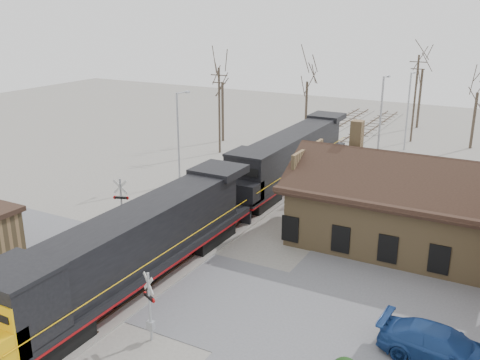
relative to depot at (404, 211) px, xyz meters
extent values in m
plane|color=gray|center=(-11.99, -12.00, -2.41)|extent=(140.00, 140.00, 0.00)
cube|color=#5B5B60|center=(-11.99, -12.00, -2.39)|extent=(60.00, 9.00, 0.03)
cube|color=gray|center=(-11.99, 3.00, -2.35)|extent=(3.40, 90.00, 0.12)
cube|color=#473323|center=(-12.71, 3.00, -2.24)|extent=(0.08, 90.00, 0.14)
cube|color=#473323|center=(-11.27, 3.00, -2.24)|extent=(0.08, 90.00, 0.14)
cube|color=gray|center=(-16.49, 3.00, -2.35)|extent=(3.40, 90.00, 0.12)
cube|color=#473323|center=(-17.21, 3.00, -2.24)|extent=(0.08, 90.00, 0.14)
cube|color=#473323|center=(-15.77, 3.00, -2.24)|extent=(0.08, 90.00, 0.14)
cube|color=olive|center=(0.01, 0.00, -0.41)|extent=(14.00, 8.00, 4.00)
cube|color=black|center=(0.01, 0.00, 1.69)|extent=(15.20, 9.20, 0.30)
cube|color=black|center=(0.01, -2.30, 2.69)|extent=(15.00, 4.71, 2.66)
cube|color=black|center=(0.01, 2.30, 2.69)|extent=(15.00, 4.71, 2.66)
cube|color=olive|center=(-3.99, 1.50, 4.39)|extent=(0.80, 0.80, 2.20)
cube|color=black|center=(-11.99, -20.23, -1.82)|extent=(2.69, 4.30, 1.08)
cube|color=black|center=(-11.99, -6.24, -1.82)|extent=(2.69, 4.30, 1.08)
cube|color=black|center=(-11.99, -13.24, -0.95)|extent=(3.23, 21.51, 0.38)
cube|color=maroon|center=(-11.99, -13.24, -1.19)|extent=(3.25, 21.51, 0.13)
cube|color=black|center=(-11.99, -11.89, 0.71)|extent=(2.80, 15.59, 3.01)
cube|color=black|center=(-11.99, -21.19, 0.71)|extent=(3.23, 3.01, 3.01)
cube|color=black|center=(-11.99, 1.78, -1.82)|extent=(2.69, 4.30, 1.08)
cube|color=black|center=(-11.99, 15.76, -1.82)|extent=(2.69, 4.30, 1.08)
cube|color=black|center=(-11.99, 8.77, -0.95)|extent=(3.23, 21.51, 0.38)
cube|color=maroon|center=(-11.99, 8.77, -1.19)|extent=(3.25, 21.51, 0.13)
cube|color=black|center=(-11.99, 10.12, 0.71)|extent=(2.80, 15.59, 3.01)
cube|color=black|center=(-11.99, 0.82, 0.71)|extent=(3.23, 3.01, 3.01)
cube|color=black|center=(-11.99, -1.01, -0.20)|extent=(3.23, 1.94, 1.51)
cube|color=black|center=(-11.99, -2.08, -1.82)|extent=(3.01, 0.25, 1.08)
cylinder|color=#A5A8AD|center=(-8.12, -17.04, -0.59)|extent=(0.13, 0.13, 3.62)
cube|color=silver|center=(-8.12, -17.04, 0.67)|extent=(0.88, 0.43, 0.95)
cube|color=silver|center=(-8.12, -17.04, 0.67)|extent=(0.88, 0.43, 0.95)
cube|color=black|center=(-8.12, -17.04, -0.05)|extent=(0.80, 0.48, 0.14)
cylinder|color=#B20C0C|center=(-8.49, -16.87, -0.05)|extent=(0.23, 0.16, 0.22)
cylinder|color=#B20C0C|center=(-7.75, -17.21, -0.05)|extent=(0.23, 0.16, 0.22)
cube|color=#A5A8AD|center=(-8.12, -17.04, -1.59)|extent=(0.36, 0.27, 0.45)
cylinder|color=#A5A8AD|center=(-17.99, -7.50, -0.39)|extent=(0.14, 0.14, 4.04)
cube|color=silver|center=(-17.99, -7.50, 1.03)|extent=(1.00, 0.41, 1.06)
cube|color=silver|center=(-17.99, -7.50, 1.03)|extent=(1.00, 0.41, 1.06)
cube|color=black|center=(-17.99, -7.50, 0.22)|extent=(0.90, 0.46, 0.15)
cylinder|color=#B20C0C|center=(-17.56, -7.34, 0.22)|extent=(0.26, 0.16, 0.24)
cylinder|color=#B20C0C|center=(-18.41, -7.66, 0.22)|extent=(0.26, 0.16, 0.24)
cube|color=#A5A8AD|center=(-17.99, -7.50, -1.50)|extent=(0.40, 0.30, 0.51)
imported|color=navy|center=(4.48, -12.11, -1.59)|extent=(5.80, 2.66, 1.64)
cylinder|color=#A5A8AD|center=(-20.78, 3.60, 1.77)|extent=(0.18, 0.18, 8.36)
cylinder|color=#A5A8AD|center=(-20.78, 4.50, 5.85)|extent=(0.12, 1.80, 0.12)
cube|color=#A5A8AD|center=(-20.78, 5.30, 5.75)|extent=(0.25, 0.50, 0.12)
cylinder|color=#A5A8AD|center=(-4.96, 11.85, 2.49)|extent=(0.18, 0.18, 9.79)
cylinder|color=#A5A8AD|center=(-4.96, 12.75, 7.29)|extent=(0.12, 1.80, 0.12)
cube|color=#A5A8AD|center=(-4.96, 13.55, 7.19)|extent=(0.25, 0.50, 0.12)
cylinder|color=#A5A8AD|center=(-5.44, 25.94, 1.93)|extent=(0.18, 0.18, 8.67)
cylinder|color=#A5A8AD|center=(-5.44, 26.84, 6.16)|extent=(0.12, 1.80, 0.12)
cube|color=#A5A8AD|center=(-5.44, 27.64, 6.06)|extent=(0.25, 0.50, 0.12)
cylinder|color=#382D23|center=(-23.19, 14.87, 2.26)|extent=(0.24, 0.24, 9.33)
cube|color=#382D23|center=(-23.19, 14.87, 6.12)|extent=(2.00, 0.10, 0.10)
cube|color=#382D23|center=(-23.19, 14.87, 5.32)|extent=(1.60, 0.10, 0.10)
cylinder|color=#382D23|center=(-5.61, 30.29, 2.71)|extent=(0.24, 0.24, 10.23)
cube|color=#382D23|center=(-5.61, 30.29, 7.03)|extent=(2.00, 0.10, 0.10)
cube|color=#382D23|center=(-5.61, 30.29, 6.23)|extent=(1.60, 0.10, 0.10)
cylinder|color=#382D23|center=(-25.69, 19.83, 1.13)|extent=(0.32, 0.32, 7.08)
cylinder|color=#382D23|center=(-17.83, 26.83, 1.00)|extent=(0.32, 0.32, 6.82)
cylinder|color=#382D23|center=(-6.55, 38.72, 1.49)|extent=(0.32, 0.32, 7.78)
cylinder|color=#382D23|center=(1.08, 30.32, 0.79)|extent=(0.32, 0.32, 6.39)
camera|label=1|loc=(6.34, -34.58, 12.99)|focal=40.00mm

